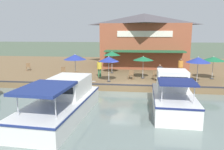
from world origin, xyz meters
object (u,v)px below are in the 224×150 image
at_px(cafe_chair_far_corner_seat, 162,72).
at_px(motorboat_distant_upstream, 172,95).
at_px(cafe_chair_beside_entrance, 155,75).
at_px(cafe_chair_back_row_seat, 131,74).
at_px(patio_umbrella_by_entrance, 109,59).
at_px(cafe_chair_mid_patio, 28,66).
at_px(patio_umbrella_back_row, 213,59).
at_px(patio_umbrella_mid_patio_right, 112,54).
at_px(motorboat_mid_row, 66,100).
at_px(patio_umbrella_far_corner, 143,58).
at_px(patio_umbrella_mid_patio_left, 75,57).
at_px(person_mid_patio, 99,66).
at_px(waterfront_restaurant, 144,39).
at_px(patio_umbrella_near_quay_edge, 198,60).
at_px(person_near_entrance, 160,71).
at_px(person_at_quay_edge, 181,65).
at_px(cafe_chair_under_first_umbrella, 76,76).
at_px(cafe_chair_facing_river, 63,70).
at_px(mooring_post, 87,78).
at_px(tree_behind_restaurant, 132,36).

distance_m(cafe_chair_far_corner_seat, motorboat_distant_upstream, 8.34).
relative_size(cafe_chair_beside_entrance, cafe_chair_back_row_seat, 1.00).
relative_size(patio_umbrella_by_entrance, cafe_chair_mid_patio, 2.72).
distance_m(cafe_chair_far_corner_seat, cafe_chair_beside_entrance, 2.17).
bearing_deg(patio_umbrella_by_entrance, patio_umbrella_back_row, 103.65).
height_order(patio_umbrella_mid_patio_right, motorboat_mid_row, patio_umbrella_mid_patio_right).
bearing_deg(cafe_chair_beside_entrance, patio_umbrella_far_corner, -120.53).
bearing_deg(patio_umbrella_mid_patio_right, cafe_chair_mid_patio, -93.16).
relative_size(patio_umbrella_mid_patio_left, person_mid_patio, 1.39).
relative_size(cafe_chair_beside_entrance, person_mid_patio, 0.49).
height_order(waterfront_restaurant, patio_umbrella_near_quay_edge, waterfront_restaurant).
relative_size(cafe_chair_far_corner_seat, person_near_entrance, 0.53).
relative_size(person_near_entrance, motorboat_distant_upstream, 0.25).
bearing_deg(patio_umbrella_far_corner, person_at_quay_edge, 115.19).
bearing_deg(cafe_chair_beside_entrance, cafe_chair_mid_patio, -104.27).
xyz_separation_m(patio_umbrella_far_corner, motorboat_mid_row, (8.68, -4.81, -1.66)).
bearing_deg(patio_umbrella_back_row, person_near_entrance, -67.75).
relative_size(cafe_chair_under_first_umbrella, person_near_entrance, 0.53).
xyz_separation_m(patio_umbrella_mid_patio_right, motorboat_mid_row, (11.14, -1.46, -1.87)).
relative_size(cafe_chair_beside_entrance, person_near_entrance, 0.53).
xyz_separation_m(patio_umbrella_mid_patio_left, cafe_chair_mid_patio, (-4.32, -7.04, -1.66)).
height_order(patio_umbrella_by_entrance, cafe_chair_facing_river, patio_umbrella_by_entrance).
xyz_separation_m(person_mid_patio, motorboat_mid_row, (8.66, -0.52, -0.80)).
xyz_separation_m(patio_umbrella_near_quay_edge, person_at_quay_edge, (-3.26, -0.85, -0.92)).
xyz_separation_m(patio_umbrella_mid_patio_right, person_near_entrance, (4.09, 4.80, -1.16)).
bearing_deg(patio_umbrella_back_row, cafe_chair_far_corner_seat, -100.31).
bearing_deg(motorboat_distant_upstream, patio_umbrella_near_quay_edge, 152.04).
bearing_deg(patio_umbrella_far_corner, patio_umbrella_by_entrance, -58.84).
bearing_deg(patio_umbrella_far_corner, motorboat_mid_row, -28.99).
height_order(patio_umbrella_back_row, cafe_chair_back_row_seat, patio_umbrella_back_row).
bearing_deg(patio_umbrella_mid_patio_left, motorboat_mid_row, 12.02).
relative_size(patio_umbrella_back_row, patio_umbrella_mid_patio_right, 0.91).
bearing_deg(cafe_chair_back_row_seat, patio_umbrella_near_quay_edge, 81.08).
height_order(cafe_chair_mid_patio, motorboat_distant_upstream, motorboat_distant_upstream).
distance_m(patio_umbrella_by_entrance, patio_umbrella_far_corner, 3.62).
bearing_deg(cafe_chair_mid_patio, patio_umbrella_near_quay_edge, 76.16).
distance_m(cafe_chair_mid_patio, mooring_post, 10.46).
bearing_deg(mooring_post, person_mid_patio, 169.26).
xyz_separation_m(waterfront_restaurant, cafe_chair_back_row_seat, (10.52, -1.29, -3.09)).
xyz_separation_m(waterfront_restaurant, person_near_entrance, (11.62, 1.28, -2.56)).
relative_size(patio_umbrella_mid_patio_right, person_mid_patio, 1.39).
xyz_separation_m(waterfront_restaurant, mooring_post, (12.98, -5.03, -3.08)).
bearing_deg(person_near_entrance, patio_umbrella_far_corner, -138.17).
height_order(patio_umbrella_mid_patio_left, cafe_chair_under_first_umbrella, patio_umbrella_mid_patio_left).
bearing_deg(person_near_entrance, person_at_quay_edge, 144.98).
bearing_deg(motorboat_distant_upstream, cafe_chair_back_row_seat, -156.02).
relative_size(patio_umbrella_back_row, patio_umbrella_far_corner, 1.01).
height_order(cafe_chair_beside_entrance, cafe_chair_mid_patio, same).
bearing_deg(cafe_chair_facing_river, waterfront_restaurant, 137.54).
height_order(cafe_chair_mid_patio, tree_behind_restaurant, tree_behind_restaurant).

